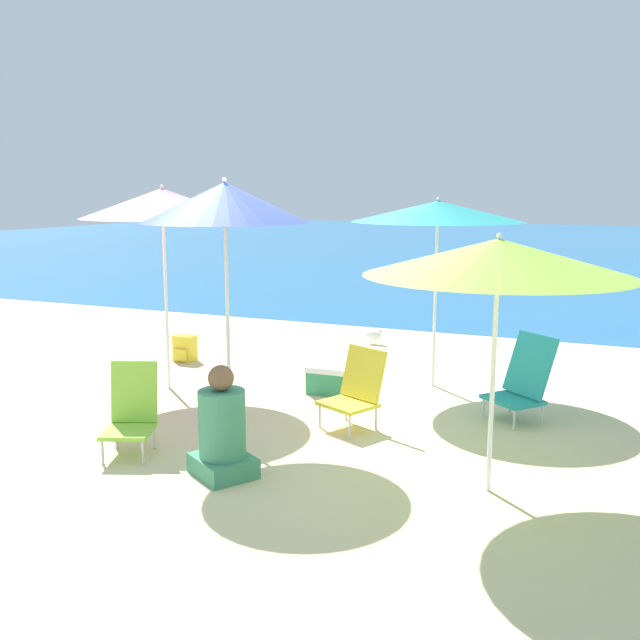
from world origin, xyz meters
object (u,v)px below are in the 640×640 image
person_seated_near (222,432)px  beach_umbrella_lime (498,258)px  backpack_yellow (185,348)px  cooler_box (330,380)px  beach_umbrella_pink (162,204)px  beach_umbrella_navy (225,203)px  beach_chair_yellow (356,388)px  beach_chair_teal (523,380)px  beach_chair_lime (132,410)px  seagull (374,335)px  beach_umbrella_teal (438,212)px

person_seated_near → beach_umbrella_lime: bearing=-43.9°
backpack_yellow → cooler_box: bearing=-16.3°
beach_umbrella_pink → beach_umbrella_navy: size_ratio=0.98×
beach_chair_yellow → person_seated_near: (-0.57, -1.56, -0.02)m
beach_chair_teal → beach_chair_lime: bearing=-105.0°
beach_chair_lime → person_seated_near: person_seated_near is taller
beach_umbrella_pink → beach_chair_teal: size_ratio=2.72×
beach_chair_lime → person_seated_near: bearing=-30.1°
beach_chair_yellow → backpack_yellow: beach_chair_yellow is taller
beach_umbrella_lime → cooler_box: bearing=137.0°
beach_umbrella_lime → seagull: size_ratio=7.31×
person_seated_near → cooler_box: 2.52m
beach_chair_teal → beach_chair_lime: (-3.03, -2.25, -0.04)m
beach_chair_teal → seagull: size_ratio=3.18×
backpack_yellow → seagull: backpack_yellow is taller
beach_umbrella_pink → beach_umbrella_lime: bearing=-20.5°
beach_chair_lime → person_seated_near: (1.00, -0.15, -0.01)m
beach_chair_teal → person_seated_near: (-2.02, -2.41, -0.05)m
beach_umbrella_navy → beach_chair_lime: beach_umbrella_navy is taller
person_seated_near → seagull: 5.26m
beach_chair_lime → beach_chair_yellow: (1.57, 1.40, 0.01)m
beach_umbrella_teal → seagull: beach_umbrella_teal is taller
beach_chair_teal → beach_chair_yellow: (-1.46, -0.85, -0.03)m
beach_chair_yellow → beach_umbrella_teal: bearing=104.7°
beach_umbrella_lime → backpack_yellow: beach_umbrella_lime is taller
cooler_box → beach_chair_yellow: bearing=-55.0°
beach_umbrella_teal → beach_chair_yellow: 2.42m
beach_umbrella_navy → beach_umbrella_teal: beach_umbrella_navy is taller
beach_chair_teal → cooler_box: size_ratio=1.76×
beach_umbrella_pink → beach_chair_yellow: 3.05m
beach_umbrella_navy → backpack_yellow: bearing=131.7°
beach_umbrella_lime → beach_umbrella_pink: size_ratio=0.84×
beach_umbrella_lime → beach_chair_lime: 3.36m
beach_umbrella_lime → person_seated_near: size_ratio=2.15×
beach_umbrella_pink → beach_chair_yellow: bearing=-10.0°
backpack_yellow → beach_umbrella_navy: bearing=-48.3°
beach_umbrella_lime → backpack_yellow: size_ratio=5.58×
beach_umbrella_navy → beach_chair_teal: bearing=29.5°
beach_umbrella_teal → beach_chair_lime: (-1.90, -3.14, -1.65)m
beach_umbrella_lime → beach_umbrella_navy: (-2.53, 0.45, 0.37)m
cooler_box → seagull: 2.76m
person_seated_near → seagull: person_seated_near is taller
beach_chair_teal → beach_chair_yellow: bearing=-111.4°
beach_umbrella_navy → beach_chair_lime: 2.02m
backpack_yellow → seagull: bearing=45.5°
beach_umbrella_navy → beach_umbrella_teal: (1.40, 2.32, -0.12)m
person_seated_near → backpack_yellow: (-2.49, 3.20, -0.19)m
beach_chair_yellow → person_seated_near: 1.66m
beach_umbrella_pink → beach_umbrella_teal: size_ratio=1.06×
seagull → beach_umbrella_navy: bearing=-90.1°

